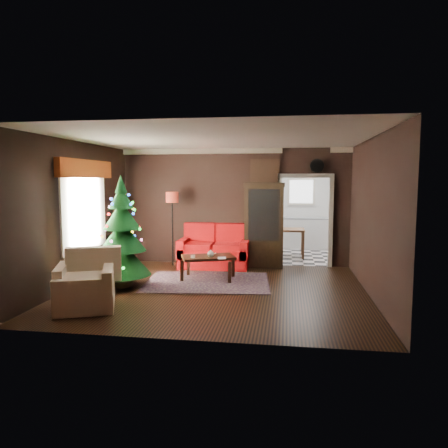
# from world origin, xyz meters

# --- Properties ---
(floor) EXTENTS (5.50, 5.50, 0.00)m
(floor) POSITION_xyz_m (0.00, 0.00, 0.00)
(floor) COLOR black
(floor) RESTS_ON ground
(ceiling) EXTENTS (5.50, 5.50, 0.00)m
(ceiling) POSITION_xyz_m (0.00, 0.00, 2.80)
(ceiling) COLOR white
(ceiling) RESTS_ON ground
(wall_back) EXTENTS (5.50, 0.00, 5.50)m
(wall_back) POSITION_xyz_m (0.00, 2.50, 1.40)
(wall_back) COLOR black
(wall_back) RESTS_ON ground
(wall_front) EXTENTS (5.50, 0.00, 5.50)m
(wall_front) POSITION_xyz_m (0.00, -2.50, 1.40)
(wall_front) COLOR black
(wall_front) RESTS_ON ground
(wall_left) EXTENTS (0.00, 5.50, 5.50)m
(wall_left) POSITION_xyz_m (-2.75, 0.00, 1.40)
(wall_left) COLOR black
(wall_left) RESTS_ON ground
(wall_right) EXTENTS (0.00, 5.50, 5.50)m
(wall_right) POSITION_xyz_m (2.75, 0.00, 1.40)
(wall_right) COLOR black
(wall_right) RESTS_ON ground
(doorway) EXTENTS (1.10, 0.10, 2.10)m
(doorway) POSITION_xyz_m (1.70, 2.50, 1.05)
(doorway) COLOR beige
(doorway) RESTS_ON ground
(left_window) EXTENTS (0.05, 1.60, 1.40)m
(left_window) POSITION_xyz_m (-2.71, 0.20, 1.45)
(left_window) COLOR white
(left_window) RESTS_ON wall_left
(valance) EXTENTS (0.12, 2.10, 0.35)m
(valance) POSITION_xyz_m (-2.63, 0.20, 2.27)
(valance) COLOR #913712
(valance) RESTS_ON wall_left
(kitchen_floor) EXTENTS (3.00, 3.00, 0.00)m
(kitchen_floor) POSITION_xyz_m (1.70, 4.00, 0.00)
(kitchen_floor) COLOR silver
(kitchen_floor) RESTS_ON ground
(kitchen_window) EXTENTS (0.70, 0.06, 0.70)m
(kitchen_window) POSITION_xyz_m (1.70, 5.45, 1.70)
(kitchen_window) COLOR white
(kitchen_window) RESTS_ON ground
(rug) EXTENTS (2.61, 2.00, 0.01)m
(rug) POSITION_xyz_m (-0.28, 0.56, 0.01)
(rug) COLOR #2E2229
(rug) RESTS_ON ground
(loveseat) EXTENTS (1.70, 0.90, 1.00)m
(loveseat) POSITION_xyz_m (-0.40, 2.05, 0.50)
(loveseat) COLOR maroon
(loveseat) RESTS_ON ground
(curio_cabinet) EXTENTS (0.90, 0.45, 1.90)m
(curio_cabinet) POSITION_xyz_m (0.75, 2.27, 0.95)
(curio_cabinet) COLOR black
(curio_cabinet) RESTS_ON ground
(floor_lamp) EXTENTS (0.39, 0.39, 1.88)m
(floor_lamp) POSITION_xyz_m (-1.42, 2.06, 0.83)
(floor_lamp) COLOR black
(floor_lamp) RESTS_ON ground
(christmas_tree) EXTENTS (1.35, 1.35, 2.05)m
(christmas_tree) POSITION_xyz_m (-1.81, -0.07, 1.05)
(christmas_tree) COLOR black
(christmas_tree) RESTS_ON ground
(armchair) EXTENTS (1.22, 1.22, 0.96)m
(armchair) POSITION_xyz_m (-1.89, -1.43, 0.46)
(armchair) COLOR #B7AC8B
(armchair) RESTS_ON ground
(coffee_table) EXTENTS (1.21, 0.97, 0.48)m
(coffee_table) POSITION_xyz_m (-0.32, 0.82, 0.25)
(coffee_table) COLOR black
(coffee_table) RESTS_ON rug
(teapot) EXTENTS (0.17, 0.17, 0.15)m
(teapot) POSITION_xyz_m (-0.24, 0.67, 0.56)
(teapot) COLOR #F2EDCE
(teapot) RESTS_ON coffee_table
(cup_a) EXTENTS (0.09, 0.09, 0.06)m
(cup_a) POSITION_xyz_m (-0.60, 0.57, 0.52)
(cup_a) COLOR white
(cup_a) RESTS_ON coffee_table
(cup_b) EXTENTS (0.09, 0.09, 0.06)m
(cup_b) POSITION_xyz_m (-0.57, 0.57, 0.52)
(cup_b) COLOR white
(cup_b) RESTS_ON coffee_table
(book) EXTENTS (0.17, 0.04, 0.23)m
(book) POSITION_xyz_m (-0.08, 0.57, 0.60)
(book) COLOR gray
(book) RESTS_ON coffee_table
(wall_clock) EXTENTS (0.32, 0.32, 0.06)m
(wall_clock) POSITION_xyz_m (1.95, 2.45, 2.38)
(wall_clock) COLOR white
(wall_clock) RESTS_ON wall_back
(painting) EXTENTS (0.62, 0.05, 0.52)m
(painting) POSITION_xyz_m (0.75, 2.46, 2.25)
(painting) COLOR tan
(painting) RESTS_ON wall_back
(kitchen_counter) EXTENTS (1.80, 0.60, 0.90)m
(kitchen_counter) POSITION_xyz_m (1.70, 5.20, 0.45)
(kitchen_counter) COLOR white
(kitchen_counter) RESTS_ON ground
(kitchen_table) EXTENTS (0.70, 0.70, 0.75)m
(kitchen_table) POSITION_xyz_m (1.40, 3.70, 0.38)
(kitchen_table) COLOR brown
(kitchen_table) RESTS_ON ground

